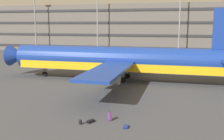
% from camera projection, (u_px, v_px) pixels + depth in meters
% --- Properties ---
extents(ground_plane, '(600.00, 600.00, 0.00)m').
position_uv_depth(ground_plane, '(99.00, 82.00, 42.73)').
color(ground_plane, '#424449').
extents(terminal_structure, '(124.24, 14.46, 15.42)m').
position_uv_depth(terminal_structure, '(144.00, 29.00, 88.44)').
color(terminal_structure, '#605B56').
rests_on(terminal_structure, ground_plane).
extents(airliner, '(41.35, 33.29, 11.52)m').
position_uv_depth(airliner, '(120.00, 60.00, 43.55)').
color(airliner, navy).
rests_on(airliner, ground_plane).
extents(light_mast_far_left, '(1.80, 0.50, 19.44)m').
position_uv_depth(light_mast_far_left, '(35.00, 17.00, 85.07)').
color(light_mast_far_left, gray).
rests_on(light_mast_far_left, ground_plane).
extents(light_mast_left, '(1.80, 0.50, 21.33)m').
position_uv_depth(light_mast_left, '(97.00, 13.00, 79.60)').
color(light_mast_left, gray).
rests_on(light_mast_left, ground_plane).
extents(light_mast_center_left, '(1.80, 0.50, 25.57)m').
position_uv_depth(light_mast_center_left, '(180.00, 4.00, 73.15)').
color(light_mast_center_left, gray).
rests_on(light_mast_center_left, ground_plane).
extents(suitcase_orange, '(0.41, 0.74, 0.20)m').
position_uv_depth(suitcase_orange, '(126.00, 127.00, 24.00)').
color(suitcase_orange, navy).
rests_on(suitcase_orange, ground_plane).
extents(suitcase_laid_flat, '(0.70, 0.86, 0.24)m').
position_uv_depth(suitcase_laid_flat, '(91.00, 121.00, 25.27)').
color(suitcase_laid_flat, black).
rests_on(suitcase_laid_flat, ground_plane).
extents(suitcase_teal, '(0.44, 0.47, 0.90)m').
position_uv_depth(suitcase_teal, '(110.00, 116.00, 25.75)').
color(suitcase_teal, '#72388C').
rests_on(suitcase_teal, ground_plane).
extents(backpack_large, '(0.39, 0.38, 0.52)m').
position_uv_depth(backpack_large, '(80.00, 122.00, 24.79)').
color(backpack_large, black).
rests_on(backpack_large, ground_plane).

